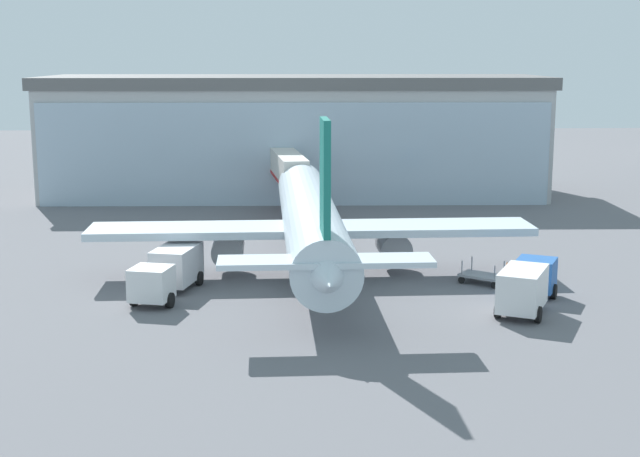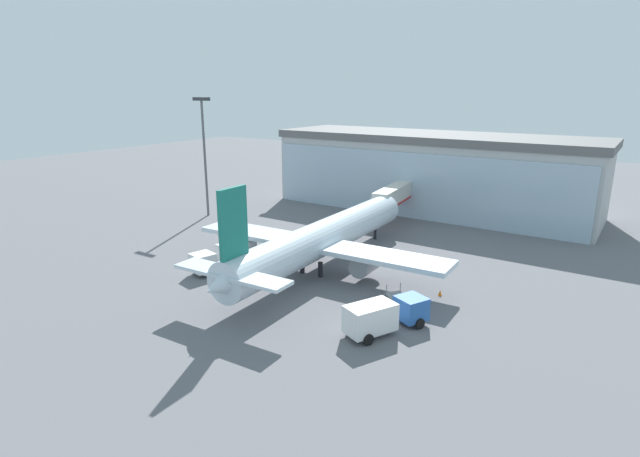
% 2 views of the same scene
% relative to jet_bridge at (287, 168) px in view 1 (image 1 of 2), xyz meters
% --- Properties ---
extents(ground, '(240.00, 240.00, 0.00)m').
position_rel_jet_bridge_xyz_m(ground, '(0.94, -28.08, -4.25)').
color(ground, slate).
extents(terminal_building, '(51.26, 16.88, 12.16)m').
position_rel_jet_bridge_xyz_m(terminal_building, '(0.93, 12.04, 1.83)').
color(terminal_building, '#B1B1B1').
rests_on(terminal_building, ground).
extents(jet_bridge, '(3.62, 13.45, 5.62)m').
position_rel_jet_bridge_xyz_m(jet_bridge, '(0.00, 0.00, 0.00)').
color(jet_bridge, beige).
rests_on(jet_bridge, ground).
extents(airplane, '(29.12, 35.26, 11.25)m').
position_rel_jet_bridge_xyz_m(airplane, '(1.31, -21.97, -0.82)').
color(airplane, silver).
rests_on(airplane, ground).
extents(catering_truck, '(3.90, 7.61, 2.65)m').
position_rel_jet_bridge_xyz_m(catering_truck, '(-7.54, -27.29, -2.78)').
color(catering_truck, silver).
rests_on(catering_truck, ground).
extents(fuel_truck, '(5.20, 7.52, 2.65)m').
position_rel_jet_bridge_xyz_m(fuel_truck, '(13.32, -31.53, -2.78)').
color(fuel_truck, '#2659A5').
rests_on(fuel_truck, ground).
extents(baggage_cart, '(3.19, 2.98, 1.50)m').
position_rel_jet_bridge_xyz_m(baggage_cart, '(12.12, -25.74, -3.75)').
color(baggage_cart, gray).
rests_on(baggage_cart, ground).
extents(safety_cone_nose, '(0.36, 0.36, 0.55)m').
position_rel_jet_bridge_xyz_m(safety_cone_nose, '(1.23, -29.35, -3.98)').
color(safety_cone_nose, orange).
rests_on(safety_cone_nose, ground).
extents(safety_cone_wingtip, '(0.36, 0.36, 0.55)m').
position_rel_jet_bridge_xyz_m(safety_cone_wingtip, '(14.67, -21.99, -3.98)').
color(safety_cone_wingtip, orange).
rests_on(safety_cone_wingtip, ground).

